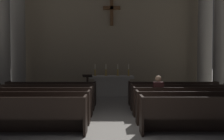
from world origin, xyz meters
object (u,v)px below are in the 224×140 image
candlestick_outer_right (129,72)px  lone_worshipper (158,95)px  pew_right_row_2 (199,107)px  column_right_third (223,25)px  pew_left_row_1 (13,115)px  pew_right_row_5 (173,93)px  pew_left_row_2 (27,107)px  altar (112,85)px  pew_right_row_1 (213,115)px  pew_left_row_4 (45,97)px  column_right_fourth (205,30)px  candlestick_inner_left (106,72)px  pew_left_row_3 (37,101)px  pew_right_row_3 (188,101)px  candlestick_inner_right (118,72)px  candlestick_outer_left (95,72)px  pew_right_row_4 (179,97)px  pew_left_row_5 (52,93)px  column_left_third (1,25)px  column_left_fourth (18,30)px  lectern (88,87)px

candlestick_outer_right → lone_worshipper: 4.60m
pew_right_row_2 → column_right_third: 5.75m
pew_left_row_1 → pew_right_row_5: same height
pew_left_row_2 → column_right_third: bearing=29.8°
pew_left_row_2 → altar: 6.08m
pew_left_row_1 → pew_right_row_1: 4.90m
pew_left_row_4 → pew_right_row_5: 5.00m
column_right_fourth → candlestick_inner_left: bearing=-171.5°
pew_left_row_1 → pew_left_row_2: size_ratio=1.00×
pew_left_row_3 → pew_left_row_4: (0.00, 1.00, 0.00)m
pew_left_row_1 → pew_right_row_5: size_ratio=1.00×
pew_left_row_1 → pew_right_row_3: 5.29m
candlestick_inner_left → column_right_fourth: bearing=8.5°
candlestick_inner_right → lone_worshipper: (1.17, -4.53, -0.50)m
column_right_third → candlestick_inner_right: size_ratio=11.73×
pew_left_row_3 → pew_right_row_2: bearing=-11.5°
candlestick_outer_left → candlestick_outer_right: bearing=0.0°
column_right_fourth → candlestick_inner_right: 5.24m
pew_right_row_4 → column_right_fourth: bearing=59.8°
pew_left_row_4 → pew_right_row_4: same height
column_right_fourth → pew_left_row_5: bearing=-155.7°
pew_right_row_4 → altar: 4.33m
pew_right_row_5 → candlestick_inner_right: 3.42m
candlestick_outer_right → pew_right_row_2: bearing=-74.0°
pew_left_row_4 → candlestick_outer_right: bearing=47.2°
pew_left_row_3 → candlestick_outer_right: size_ratio=6.05×
pew_right_row_3 → candlestick_inner_right: size_ratio=6.05×
pew_left_row_3 → pew_right_row_5: size_ratio=1.00×
column_right_fourth → altar: size_ratio=3.15×
candlestick_inner_left → candlestick_outer_left: bearing=180.0°
pew_right_row_3 → column_left_third: size_ratio=0.52×
pew_right_row_4 → candlestick_outer_left: (-3.30, 3.57, 0.72)m
column_left_fourth → candlestick_outer_left: size_ratio=11.73×
pew_left_row_3 → column_left_fourth: 6.60m
column_left_third → column_right_third: bearing=0.0°
pew_left_row_5 → candlestick_inner_left: size_ratio=6.05×
pew_left_row_4 → pew_right_row_4: (4.90, 0.00, 0.00)m
pew_left_row_4 → candlestick_outer_right: 4.91m
column_right_third → candlestick_inner_right: (-4.69, 1.30, -2.19)m
column_left_third → candlestick_outer_left: column_left_third is taller
pew_right_row_3 → lectern: (-3.57, 3.37, 0.07)m
column_right_third → column_left_fourth: 10.20m
pew_right_row_3 → altar: altar is taller
pew_right_row_4 → pew_right_row_1: bearing=-90.0°
column_left_fourth → lone_worshipper: (6.46, -5.32, -2.69)m
lone_worshipper → pew_right_row_5: bearing=63.4°
pew_right_row_4 → column_left_third: 8.30m
pew_left_row_2 → column_left_fourth: 7.44m
column_right_fourth → candlestick_outer_right: 4.75m
column_right_fourth → lone_worshipper: 6.92m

